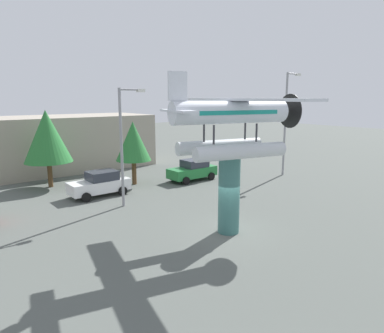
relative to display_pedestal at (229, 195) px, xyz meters
The scene contains 10 objects.
ground_plane 2.01m from the display_pedestal, ahead, with size 140.00×140.00×0.00m, color #515651.
display_pedestal is the anchor object (origin of this frame).
floatplane_monument 3.68m from the display_pedestal, 13.68° to the right, with size 7.17×10.37×4.00m.
car_mid_white 10.94m from the display_pedestal, 101.65° to the left, with size 4.20×2.02×1.76m.
car_far_green 11.85m from the display_pedestal, 59.92° to the left, with size 4.20×2.02×1.76m.
streetlight_primary 8.02m from the display_pedestal, 104.16° to the left, with size 1.84×0.28×7.45m.
streetlight_secondary 15.65m from the display_pedestal, 26.18° to the left, with size 1.84×0.28×9.00m.
storefront_building 22.01m from the display_pedestal, 89.92° to the left, with size 14.96×7.36×5.13m, color #9E9384.
tree_east 16.12m from the display_pedestal, 104.95° to the left, with size 3.59×3.59×5.96m.
tree_center_back 12.27m from the display_pedestal, 83.45° to the left, with size 2.77×2.77×5.03m.
Camera 1 is at (-12.35, -12.28, 6.87)m, focal length 32.97 mm.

